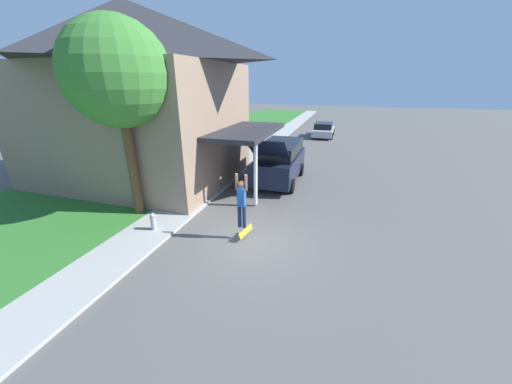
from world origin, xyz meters
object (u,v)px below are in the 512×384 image
Objects in this scene: lawn_tree_far at (212,92)px; car_down_street at (323,130)px; lawn_tree_near at (118,75)px; skateboard at (246,231)px; suv_parked at (280,161)px; fire_hydrant at (153,222)px; skateboarder at (242,201)px.

car_down_street is at bearing 64.05° from lawn_tree_far.
lawn_tree_near is 6.94m from skateboard.
lawn_tree_far is 10.78m from skateboard.
skateboard is (5.09, -8.52, -4.20)m from lawn_tree_far.
skateboard is (0.25, -6.19, -0.89)m from suv_parked.
lawn_tree_far is 1.48× the size of car_down_street.
lawn_tree_far is at bearing 120.86° from skateboard.
lawn_tree_near reaches higher than lawn_tree_far.
car_down_street is (5.57, 20.13, -4.63)m from lawn_tree_near.
lawn_tree_far is at bearing 101.24° from fire_hydrant.
car_down_street is 21.61m from fire_hydrant.
suv_parked is 8.63× the size of fire_hydrant.
lawn_tree_near reaches higher than car_down_street.
suv_parked reaches higher than car_down_street.
car_down_street is at bearing 87.76° from skateboard.
fire_hydrant reaches higher than skateboard.
car_down_street is (1.06, 14.46, -0.50)m from suv_parked.
suv_parked is 14.50m from car_down_street.
lawn_tree_far reaches higher than suv_parked.
fire_hydrant is at bearing -36.43° from lawn_tree_near.
skateboarder is 3.38m from fire_hydrant.
lawn_tree_far is 1.15× the size of suv_parked.
fire_hydrant is (-3.18, -0.52, -1.00)m from skateboarder.
car_down_street is at bearing 79.08° from fire_hydrant.
skateboarder is (-0.91, -20.70, 0.76)m from car_down_street.
lawn_tree_near is at bearing -128.50° from suv_parked.
suv_parked is at bearing -94.19° from car_down_street.
skateboard is at bearing -87.68° from suv_parked.
lawn_tree_far reaches higher than fire_hydrant.
suv_parked reaches higher than skateboarder.
suv_parked is at bearing 92.32° from skateboard.
suv_parked is 6.25m from skateboarder.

